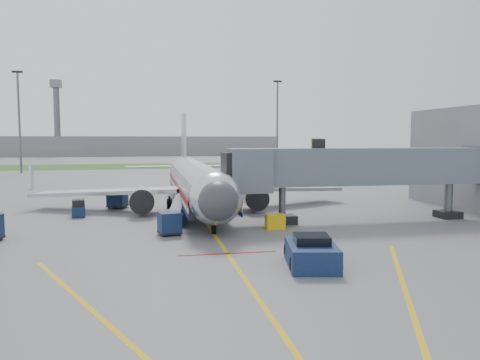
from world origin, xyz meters
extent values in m
plane|color=#565659|center=(0.00, 0.00, 0.00)|extent=(400.00, 400.00, 0.00)
cube|color=#2D4C1E|center=(0.00, 90.00, 0.01)|extent=(300.00, 25.00, 0.01)
cube|color=gold|center=(0.00, -2.00, 0.00)|extent=(0.25, 50.00, 0.01)
cube|color=maroon|center=(0.00, -4.00, 0.00)|extent=(6.00, 0.25, 0.01)
cube|color=gold|center=(-6.00, -14.00, 0.00)|extent=(9.52, 20.04, 0.01)
cube|color=gold|center=(6.00, -14.00, 0.00)|extent=(9.52, 20.04, 0.01)
cylinder|color=silver|center=(0.00, 15.00, 2.70)|extent=(3.80, 28.00, 3.80)
sphere|color=silver|center=(0.00, 1.00, 2.70)|extent=(3.80, 3.80, 3.80)
sphere|color=#38383D|center=(0.00, -0.30, 2.70)|extent=(2.74, 2.74, 2.74)
cube|color=black|center=(0.00, 0.60, 3.25)|extent=(2.20, 1.20, 0.55)
cone|color=silver|center=(0.00, 31.50, 2.70)|extent=(3.80, 5.00, 3.80)
cube|color=#B7BAC1|center=(0.00, 31.00, 6.70)|extent=(0.35, 4.20, 7.00)
cube|color=#B7BAC1|center=(-8.50, 15.00, 1.80)|extent=(15.10, 8.59, 1.13)
cube|color=#B7BAC1|center=(8.50, 15.00, 1.80)|extent=(15.10, 8.59, 1.13)
cylinder|color=silver|center=(-5.20, 12.00, 1.35)|extent=(2.10, 3.60, 2.10)
cylinder|color=silver|center=(5.20, 12.00, 1.35)|extent=(2.10, 3.60, 2.10)
cube|color=maroon|center=(1.92, 15.00, 2.35)|extent=(0.05, 28.00, 0.45)
cube|color=navy|center=(1.92, 15.00, 1.45)|extent=(0.05, 28.00, 0.35)
cylinder|color=black|center=(0.00, 2.00, 0.30)|extent=(0.28, 0.70, 0.70)
cylinder|color=black|center=(-2.60, 15.50, 0.45)|extent=(0.50, 1.00, 1.00)
cylinder|color=black|center=(2.60, 15.50, 0.45)|extent=(0.50, 1.00, 1.00)
cube|color=slate|center=(13.00, 5.00, 4.60)|extent=(20.00, 3.00, 3.00)
cube|color=slate|center=(3.20, 5.00, 4.40)|extent=(3.20, 3.60, 3.40)
cube|color=black|center=(2.00, 5.00, 4.40)|extent=(1.60, 3.00, 2.80)
cube|color=gold|center=(9.00, 5.00, 6.40)|extent=(1.20, 0.15, 1.00)
cylinder|color=#595B60|center=(6.00, 5.00, 1.55)|extent=(0.56, 0.56, 3.10)
cube|color=black|center=(6.00, 5.00, 0.35)|extent=(2.20, 1.60, 0.70)
cylinder|color=#595B60|center=(21.00, 5.00, 1.55)|extent=(0.70, 0.70, 3.10)
cube|color=black|center=(21.00, 5.00, 0.30)|extent=(1.80, 1.80, 0.60)
cylinder|color=#595B60|center=(-30.00, 70.00, 10.00)|extent=(0.44, 0.44, 20.00)
cube|color=black|center=(-30.00, 70.00, 20.20)|extent=(2.00, 0.40, 0.40)
cylinder|color=#595B60|center=(25.00, 75.00, 10.00)|extent=(0.44, 0.44, 20.00)
cube|color=black|center=(25.00, 75.00, 20.20)|extent=(2.00, 0.40, 0.40)
cube|color=slate|center=(-10.00, 170.00, 4.00)|extent=(120.00, 14.00, 8.00)
cylinder|color=#595B60|center=(-40.00, 165.00, 14.00)|extent=(2.40, 2.40, 28.00)
cube|color=slate|center=(-40.00, 165.00, 28.50)|extent=(4.00, 4.00, 3.00)
cube|color=#0D1D3D|center=(4.00, -7.58, 0.63)|extent=(3.23, 4.50, 1.26)
cube|color=black|center=(4.00, -7.58, 1.43)|extent=(2.13, 2.13, 0.57)
cylinder|color=black|center=(2.72, -8.85, 0.46)|extent=(0.42, 0.94, 0.91)
cylinder|color=black|center=(4.73, -9.23, 0.46)|extent=(0.42, 0.94, 0.91)
cylinder|color=black|center=(3.27, -5.93, 0.46)|extent=(0.42, 0.94, 0.91)
cylinder|color=black|center=(5.28, -6.31, 0.46)|extent=(0.42, 0.94, 0.91)
cube|color=#0D1D3D|center=(-10.74, 11.99, 0.47)|extent=(1.37, 2.27, 0.86)
cube|color=black|center=(-10.74, 11.99, 1.21)|extent=(1.19, 1.49, 0.60)
cylinder|color=black|center=(-11.07, 11.17, 0.22)|extent=(0.24, 0.45, 0.43)
cylinder|color=black|center=(-10.22, 11.27, 0.22)|extent=(0.24, 0.45, 0.43)
cylinder|color=black|center=(-11.26, 12.71, 0.22)|extent=(0.24, 0.45, 0.43)
cylinder|color=black|center=(-10.41, 12.81, 0.22)|extent=(0.24, 0.45, 0.43)
cube|color=#0D1D3D|center=(-3.15, 2.32, 0.90)|extent=(1.74, 1.74, 1.46)
cube|color=black|center=(-3.15, 2.32, 0.17)|extent=(1.79, 1.79, 0.11)
cylinder|color=black|center=(-3.59, 1.65, 0.13)|extent=(0.26, 0.30, 0.26)
cylinder|color=black|center=(-2.48, 1.89, 0.13)|extent=(0.26, 0.30, 0.26)
cylinder|color=black|center=(-3.83, 2.76, 0.13)|extent=(0.26, 0.30, 0.26)
cylinder|color=black|center=(-2.72, 3.00, 0.13)|extent=(0.26, 0.30, 0.26)
cylinder|color=black|center=(-14.51, 2.80, 0.15)|extent=(0.27, 0.33, 0.29)
cube|color=#0D1D3D|center=(-7.69, 16.69, 1.02)|extent=(2.11, 2.11, 1.67)
cube|color=black|center=(-7.69, 16.69, 0.19)|extent=(2.18, 2.18, 0.13)
cylinder|color=black|center=(-8.51, 16.27, 0.15)|extent=(0.32, 0.36, 0.30)
cylinder|color=black|center=(-7.28, 15.87, 0.15)|extent=(0.32, 0.36, 0.30)
cylinder|color=black|center=(-8.10, 17.50, 0.15)|extent=(0.32, 0.36, 0.30)
cylinder|color=black|center=(-6.87, 17.10, 0.15)|extent=(0.32, 0.36, 0.30)
cube|color=#0D1D3D|center=(-2.50, 6.09, 0.46)|extent=(2.30, 3.94, 0.93)
cube|color=black|center=(-2.37, 6.59, 1.44)|extent=(1.91, 4.25, 1.45)
cylinder|color=black|center=(-3.33, 4.92, 0.29)|extent=(0.36, 0.61, 0.58)
cylinder|color=black|center=(-2.33, 4.67, 0.29)|extent=(0.36, 0.61, 0.58)
cylinder|color=black|center=(-2.67, 7.51, 0.29)|extent=(0.36, 0.61, 0.58)
cylinder|color=black|center=(-1.67, 7.26, 0.29)|extent=(0.36, 0.61, 0.58)
cube|color=gold|center=(4.87, 3.00, 0.57)|extent=(1.44, 0.97, 1.14)
cylinder|color=black|center=(4.39, 3.01, 0.14)|extent=(0.19, 0.29, 0.28)
cylinder|color=black|center=(5.34, 2.99, 0.14)|extent=(0.19, 0.29, 0.28)
camera|label=1|loc=(-4.50, -31.13, 6.84)|focal=35.00mm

